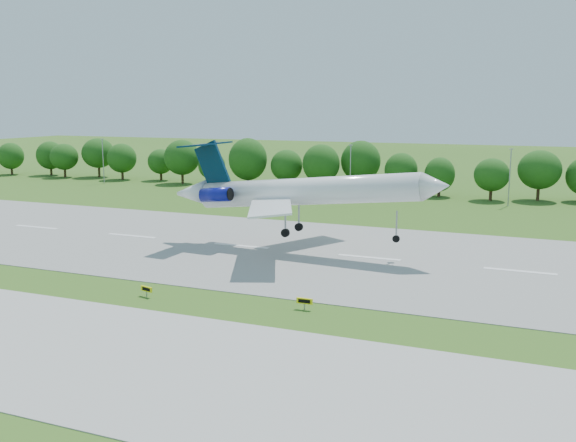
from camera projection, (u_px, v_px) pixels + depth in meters
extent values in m
plane|color=#2D5516|center=(306.00, 310.00, 67.27)|extent=(600.00, 600.00, 0.00)
cube|color=gray|center=(369.00, 258.00, 90.03)|extent=(400.00, 45.00, 0.08)
cube|color=#ADADA8|center=(227.00, 375.00, 50.87)|extent=(400.00, 23.00, 0.08)
cylinder|color=#382314|center=(98.00, 172.00, 187.96)|extent=(0.70, 0.70, 3.60)
sphere|color=#164110|center=(97.00, 157.00, 187.18)|extent=(8.40, 8.40, 8.40)
cylinder|color=#382314|center=(218.00, 178.00, 173.08)|extent=(0.70, 0.70, 3.60)
sphere|color=#164110|center=(218.00, 161.00, 172.29)|extent=(8.40, 8.40, 8.40)
cylinder|color=#382314|center=(362.00, 185.00, 158.19)|extent=(0.70, 0.70, 3.60)
sphere|color=#164110|center=(362.00, 167.00, 157.40)|extent=(8.40, 8.40, 8.40)
cylinder|color=#382314|center=(535.00, 193.00, 143.30)|extent=(0.70, 0.70, 3.60)
sphere|color=#164110|center=(536.00, 173.00, 142.52)|extent=(8.40, 8.40, 8.40)
cylinder|color=gray|center=(103.00, 162.00, 174.38)|extent=(0.24, 0.24, 12.00)
cube|color=gray|center=(102.00, 139.00, 173.29)|extent=(0.90, 0.25, 0.18)
cylinder|color=gray|center=(217.00, 166.00, 161.36)|extent=(0.24, 0.24, 12.00)
cube|color=gray|center=(216.00, 142.00, 160.27)|extent=(0.90, 0.25, 0.18)
cylinder|color=gray|center=(350.00, 172.00, 148.33)|extent=(0.24, 0.24, 12.00)
cube|color=gray|center=(351.00, 145.00, 147.24)|extent=(0.90, 0.25, 0.18)
cylinder|color=gray|center=(510.00, 178.00, 135.30)|extent=(0.24, 0.24, 12.00)
cube|color=gray|center=(511.00, 149.00, 134.21)|extent=(0.90, 0.25, 0.18)
cylinder|color=white|center=(306.00, 191.00, 91.96)|extent=(33.63, 5.03, 6.93)
cone|color=white|center=(436.00, 186.00, 84.23)|extent=(4.02, 4.02, 4.19)
cone|color=white|center=(192.00, 193.00, 99.98)|extent=(5.79, 4.08, 4.36)
cube|color=white|center=(270.00, 207.00, 86.02)|extent=(10.76, 15.45, 0.79)
cube|color=white|center=(314.00, 193.00, 99.97)|extent=(11.49, 15.38, 0.79)
cube|color=#042136|center=(212.00, 165.00, 97.65)|extent=(6.11, 0.76, 7.61)
cube|color=#042136|center=(206.00, 144.00, 97.54)|extent=(3.92, 10.66, 0.57)
cylinder|color=navy|center=(216.00, 195.00, 94.89)|extent=(4.91, 2.27, 2.53)
cylinder|color=navy|center=(235.00, 190.00, 100.08)|extent=(4.91, 2.27, 2.53)
cylinder|color=gray|center=(397.00, 225.00, 87.28)|extent=(0.22, 0.22, 3.89)
cylinder|color=black|center=(396.00, 239.00, 87.63)|extent=(1.01, 0.37, 1.00)
cylinder|color=gray|center=(285.00, 220.00, 91.35)|extent=(0.27, 0.27, 3.89)
cylinder|color=black|center=(285.00, 233.00, 91.70)|extent=(1.24, 0.54, 1.22)
cylinder|color=gray|center=(299.00, 214.00, 95.74)|extent=(0.27, 0.27, 3.89)
cylinder|color=black|center=(299.00, 227.00, 96.08)|extent=(1.24, 0.54, 1.22)
cube|color=gray|center=(147.00, 294.00, 71.79)|extent=(0.13, 0.13, 0.74)
cube|color=#FEED0D|center=(146.00, 289.00, 71.70)|extent=(1.69, 0.60, 0.58)
cube|color=black|center=(146.00, 289.00, 71.61)|extent=(1.24, 0.33, 0.37)
cube|color=gray|center=(305.00, 306.00, 67.26)|extent=(0.11, 0.11, 0.78)
cube|color=#FEED0D|center=(305.00, 301.00, 67.16)|extent=(1.78, 0.22, 0.61)
cube|color=black|center=(304.00, 301.00, 67.04)|extent=(1.34, 0.04, 0.39)
imported|color=silver|center=(266.00, 192.00, 154.04)|extent=(3.60, 2.06, 1.12)
imported|color=silver|center=(250.00, 191.00, 156.11)|extent=(3.95, 2.38, 1.26)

